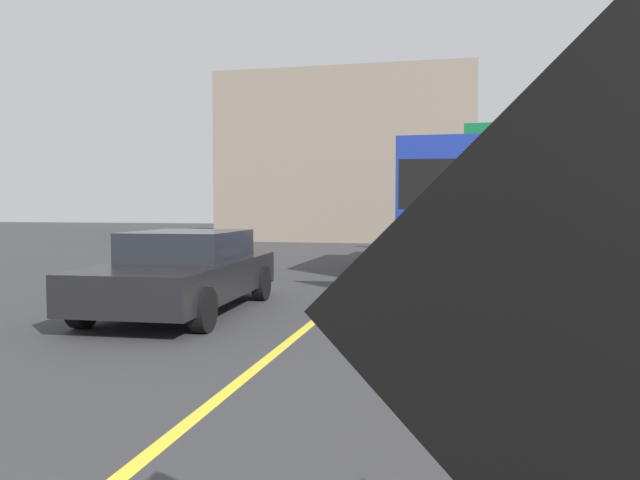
% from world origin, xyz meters
% --- Properties ---
extents(lane_center_stripe, '(0.14, 36.00, 0.01)m').
position_xyz_m(lane_center_stripe, '(0.00, 6.00, 0.00)').
color(lane_center_stripe, yellow).
rests_on(lane_center_stripe, ground).
extents(roadwork_sign, '(1.62, 0.25, 2.33)m').
position_xyz_m(roadwork_sign, '(2.57, 1.53, 1.47)').
color(roadwork_sign, '#593819').
rests_on(roadwork_sign, ground).
extents(arrow_board_trailer, '(1.60, 1.90, 2.70)m').
position_xyz_m(arrow_board_trailer, '(1.87, 11.71, 0.48)').
color(arrow_board_trailer, orange).
rests_on(arrow_board_trailer, ground).
extents(box_truck, '(2.66, 7.95, 3.38)m').
position_xyz_m(box_truck, '(2.06, 17.35, 1.83)').
color(box_truck, black).
rests_on(box_truck, ground).
extents(pickup_car, '(2.27, 4.72, 1.38)m').
position_xyz_m(pickup_car, '(-2.37, 9.59, 0.70)').
color(pickup_car, black).
rests_on(pickup_car, ground).
extents(highway_guide_sign, '(2.79, 0.23, 5.00)m').
position_xyz_m(highway_guide_sign, '(4.28, 22.72, 3.42)').
color(highway_guide_sign, gray).
rests_on(highway_guide_sign, ground).
extents(far_building_block, '(13.11, 9.98, 8.66)m').
position_xyz_m(far_building_block, '(-3.52, 34.36, 4.33)').
color(far_building_block, gray).
rests_on(far_building_block, ground).
extents(traffic_cone_near_sign, '(0.36, 0.36, 0.77)m').
position_xyz_m(traffic_cone_near_sign, '(2.33, 3.21, 0.38)').
color(traffic_cone_near_sign, black).
rests_on(traffic_cone_near_sign, ground).
extents(traffic_cone_mid_lane, '(0.36, 0.36, 0.68)m').
position_xyz_m(traffic_cone_mid_lane, '(2.22, 5.66, 0.33)').
color(traffic_cone_mid_lane, black).
rests_on(traffic_cone_mid_lane, ground).
extents(traffic_cone_far_lane, '(0.36, 0.36, 0.62)m').
position_xyz_m(traffic_cone_far_lane, '(2.24, 7.72, 0.30)').
color(traffic_cone_far_lane, black).
rests_on(traffic_cone_far_lane, ground).
extents(traffic_cone_curbside, '(0.36, 0.36, 0.73)m').
position_xyz_m(traffic_cone_curbside, '(1.97, 9.89, 0.36)').
color(traffic_cone_curbside, black).
rests_on(traffic_cone_curbside, ground).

